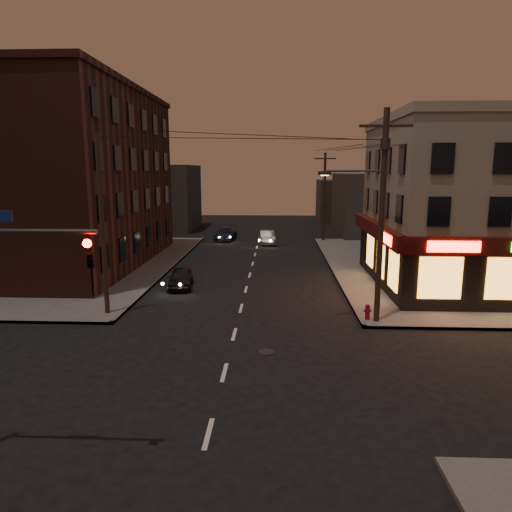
# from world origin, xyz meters

# --- Properties ---
(ground) EXTENTS (120.00, 120.00, 0.00)m
(ground) POSITION_xyz_m (0.00, 0.00, 0.00)
(ground) COLOR black
(ground) RESTS_ON ground
(sidewalk_ne) EXTENTS (24.00, 28.00, 0.15)m
(sidewalk_ne) POSITION_xyz_m (18.00, 19.00, 0.07)
(sidewalk_ne) COLOR #514F4C
(sidewalk_ne) RESTS_ON ground
(sidewalk_nw) EXTENTS (24.00, 28.00, 0.15)m
(sidewalk_nw) POSITION_xyz_m (-18.00, 19.00, 0.07)
(sidewalk_nw) COLOR #514F4C
(sidewalk_nw) RESTS_ON ground
(pizza_building) EXTENTS (15.85, 12.85, 10.50)m
(pizza_building) POSITION_xyz_m (15.93, 13.43, 5.35)
(pizza_building) COLOR gray
(pizza_building) RESTS_ON sidewalk_ne
(brick_apartment) EXTENTS (12.00, 20.00, 13.00)m
(brick_apartment) POSITION_xyz_m (-14.50, 19.00, 6.65)
(brick_apartment) COLOR #471F17
(brick_apartment) RESTS_ON sidewalk_nw
(bg_building_ne_a) EXTENTS (10.00, 12.00, 7.00)m
(bg_building_ne_a) POSITION_xyz_m (14.00, 38.00, 3.50)
(bg_building_ne_a) COLOR #3F3D3A
(bg_building_ne_a) RESTS_ON ground
(bg_building_nw) EXTENTS (9.00, 10.00, 8.00)m
(bg_building_nw) POSITION_xyz_m (-13.00, 42.00, 4.00)
(bg_building_nw) COLOR #3F3D3A
(bg_building_nw) RESTS_ON ground
(bg_building_ne_b) EXTENTS (8.00, 8.00, 6.00)m
(bg_building_ne_b) POSITION_xyz_m (12.00, 52.00, 3.00)
(bg_building_ne_b) COLOR #3F3D3A
(bg_building_ne_b) RESTS_ON ground
(utility_pole_main) EXTENTS (4.20, 0.44, 10.00)m
(utility_pole_main) POSITION_xyz_m (6.68, 5.80, 5.76)
(utility_pole_main) COLOR #382619
(utility_pole_main) RESTS_ON sidewalk_ne
(utility_pole_far) EXTENTS (0.26, 0.26, 9.00)m
(utility_pole_far) POSITION_xyz_m (6.80, 32.00, 4.65)
(utility_pole_far) COLOR #382619
(utility_pole_far) RESTS_ON sidewalk_ne
(utility_pole_west) EXTENTS (0.24, 0.24, 9.00)m
(utility_pole_west) POSITION_xyz_m (-6.80, 6.50, 4.65)
(utility_pole_west) COLOR #382619
(utility_pole_west) RESTS_ON sidewalk_nw
(sedan_near) EXTENTS (1.86, 3.76, 1.23)m
(sedan_near) POSITION_xyz_m (-4.21, 12.34, 0.62)
(sedan_near) COLOR black
(sedan_near) RESTS_ON ground
(sedan_mid) EXTENTS (1.79, 4.17, 1.34)m
(sedan_mid) POSITION_xyz_m (0.95, 30.21, 0.67)
(sedan_mid) COLOR #64635E
(sedan_mid) RESTS_ON ground
(sedan_far) EXTENTS (2.27, 4.88, 1.38)m
(sedan_far) POSITION_xyz_m (-3.57, 32.63, 0.69)
(sedan_far) COLOR black
(sedan_far) RESTS_ON ground
(fire_hydrant) EXTENTS (0.34, 0.34, 0.78)m
(fire_hydrant) POSITION_xyz_m (6.40, 6.00, 0.57)
(fire_hydrant) COLOR maroon
(fire_hydrant) RESTS_ON sidewalk_ne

